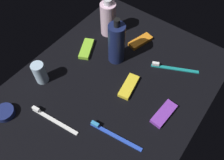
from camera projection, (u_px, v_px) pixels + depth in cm
name	position (u px, v px, depth cm)	size (l,w,h in cm)	color
ground_plane	(112.00, 86.00, 81.18)	(84.00, 64.00, 1.20)	black
lotion_bottle	(116.00, 43.00, 80.80)	(6.20, 6.20, 19.50)	#151E47
bodywash_bottle	(108.00, 19.00, 90.23)	(6.38, 6.38, 16.52)	silver
deodorant_stick	(40.00, 73.00, 78.43)	(4.50, 4.50, 8.56)	silver
toothbrush_white	(52.00, 119.00, 72.29)	(3.53, 18.00, 2.10)	white
toothbrush_blue	(113.00, 134.00, 69.30)	(3.75, 17.99, 2.10)	blue
toothbrush_teal	(172.00, 68.00, 84.41)	(9.03, 16.68, 2.10)	teal
snack_bar_orange	(140.00, 41.00, 92.21)	(10.40, 4.00, 1.50)	orange
snack_bar_lime	(87.00, 49.00, 89.78)	(10.40, 4.00, 1.50)	#8CD133
snack_bar_purple	(164.00, 114.00, 73.23)	(10.40, 4.00, 1.50)	purple
snack_bar_yellow	(129.00, 86.00, 79.39)	(10.40, 4.00, 1.50)	yellow
cream_tin_left	(5.00, 112.00, 73.16)	(6.50, 6.50, 2.04)	navy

